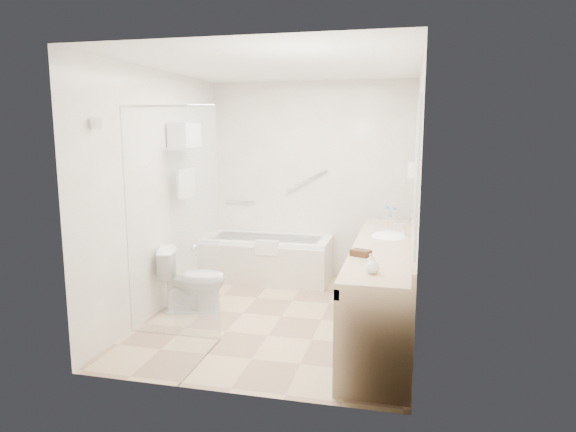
% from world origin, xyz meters
% --- Properties ---
extents(floor, '(3.20, 3.20, 0.00)m').
position_xyz_m(floor, '(0.00, 0.00, 0.00)').
color(floor, tan).
rests_on(floor, ground).
extents(ceiling, '(2.60, 3.20, 0.10)m').
position_xyz_m(ceiling, '(0.00, 0.00, 2.50)').
color(ceiling, white).
rests_on(ceiling, wall_back).
extents(wall_back, '(2.60, 0.10, 2.50)m').
position_xyz_m(wall_back, '(0.00, 1.60, 1.25)').
color(wall_back, silver).
rests_on(wall_back, ground).
extents(wall_front, '(2.60, 0.10, 2.50)m').
position_xyz_m(wall_front, '(0.00, -1.60, 1.25)').
color(wall_front, silver).
rests_on(wall_front, ground).
extents(wall_left, '(0.10, 3.20, 2.50)m').
position_xyz_m(wall_left, '(-1.30, 0.00, 1.25)').
color(wall_left, silver).
rests_on(wall_left, ground).
extents(wall_right, '(0.10, 3.20, 2.50)m').
position_xyz_m(wall_right, '(1.30, 0.00, 1.25)').
color(wall_right, silver).
rests_on(wall_right, ground).
extents(bathtub, '(1.60, 0.73, 0.59)m').
position_xyz_m(bathtub, '(-0.50, 1.24, 0.28)').
color(bathtub, white).
rests_on(bathtub, floor).
extents(grab_bar_short, '(0.40, 0.03, 0.03)m').
position_xyz_m(grab_bar_short, '(-0.95, 1.56, 0.95)').
color(grab_bar_short, silver).
rests_on(grab_bar_short, wall_back).
extents(grab_bar_long, '(0.53, 0.03, 0.33)m').
position_xyz_m(grab_bar_long, '(-0.05, 1.56, 1.25)').
color(grab_bar_long, silver).
rests_on(grab_bar_long, wall_back).
extents(shower_enclosure, '(0.96, 0.91, 2.11)m').
position_xyz_m(shower_enclosure, '(-0.63, -0.93, 1.07)').
color(shower_enclosure, silver).
rests_on(shower_enclosure, floor).
extents(towel_shelf, '(0.24, 0.55, 0.81)m').
position_xyz_m(towel_shelf, '(-1.17, 0.35, 1.75)').
color(towel_shelf, silver).
rests_on(towel_shelf, wall_left).
extents(vanity_counter, '(0.55, 2.70, 0.95)m').
position_xyz_m(vanity_counter, '(1.02, -0.15, 0.64)').
color(vanity_counter, '#CCAE88').
rests_on(vanity_counter, floor).
extents(sink, '(0.40, 0.52, 0.14)m').
position_xyz_m(sink, '(1.05, 0.25, 0.82)').
color(sink, white).
rests_on(sink, vanity_counter).
extents(faucet, '(0.03, 0.03, 0.14)m').
position_xyz_m(faucet, '(1.20, 0.25, 0.93)').
color(faucet, silver).
rests_on(faucet, vanity_counter).
extents(mirror, '(0.02, 2.00, 1.20)m').
position_xyz_m(mirror, '(1.29, -0.15, 1.55)').
color(mirror, '#B3B9C0').
rests_on(mirror, wall_right).
extents(hairdryer_unit, '(0.08, 0.10, 0.18)m').
position_xyz_m(hairdryer_unit, '(1.25, 1.05, 1.45)').
color(hairdryer_unit, white).
rests_on(hairdryer_unit, wall_right).
extents(toilet, '(0.77, 0.57, 0.68)m').
position_xyz_m(toilet, '(-0.95, -0.05, 0.34)').
color(toilet, white).
rests_on(toilet, floor).
extents(amenity_basket, '(0.19, 0.16, 0.05)m').
position_xyz_m(amenity_basket, '(0.86, -0.67, 0.88)').
color(amenity_basket, '#452C18').
rests_on(amenity_basket, vanity_counter).
extents(soap_bottle_a, '(0.09, 0.13, 0.05)m').
position_xyz_m(soap_bottle_a, '(0.96, -1.05, 0.88)').
color(soap_bottle_a, white).
rests_on(soap_bottle_a, vanity_counter).
extents(soap_bottle_b, '(0.14, 0.16, 0.10)m').
position_xyz_m(soap_bottle_b, '(0.99, -1.17, 0.90)').
color(soap_bottle_b, white).
rests_on(soap_bottle_b, vanity_counter).
extents(water_bottle_left, '(0.05, 0.05, 0.17)m').
position_xyz_m(water_bottle_left, '(1.05, 0.52, 0.93)').
color(water_bottle_left, silver).
rests_on(water_bottle_left, vanity_counter).
extents(water_bottle_mid, '(0.06, 0.06, 0.21)m').
position_xyz_m(water_bottle_mid, '(1.09, 0.81, 0.94)').
color(water_bottle_mid, silver).
rests_on(water_bottle_mid, vanity_counter).
extents(water_bottle_right, '(0.07, 0.07, 0.22)m').
position_xyz_m(water_bottle_right, '(1.01, 0.82, 0.95)').
color(water_bottle_right, silver).
rests_on(water_bottle_right, vanity_counter).
extents(drinking_glass_near, '(0.09, 0.09, 0.08)m').
position_xyz_m(drinking_glass_near, '(0.88, 0.29, 0.89)').
color(drinking_glass_near, silver).
rests_on(drinking_glass_near, vanity_counter).
extents(drinking_glass_far, '(0.08, 0.08, 0.08)m').
position_xyz_m(drinking_glass_far, '(0.86, 0.80, 0.89)').
color(drinking_glass_far, silver).
rests_on(drinking_glass_far, vanity_counter).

